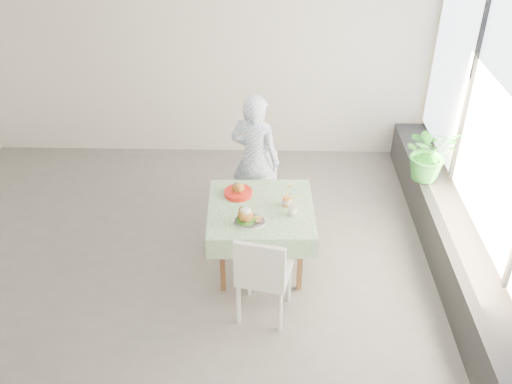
{
  "coord_description": "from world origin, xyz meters",
  "views": [
    {
      "loc": [
        0.88,
        -4.68,
        3.98
      ],
      "look_at": [
        0.76,
        0.04,
        0.89
      ],
      "focal_mm": 40.0,
      "sensor_mm": 36.0,
      "label": 1
    }
  ],
  "objects_px": {
    "cafe_table": "(261,230)",
    "chair_far": "(264,204)",
    "diner": "(255,160)",
    "chair_near": "(264,289)",
    "main_dish": "(247,218)",
    "potted_plant": "(430,152)",
    "juice_cup_orange": "(287,200)"
  },
  "relations": [
    {
      "from": "chair_far",
      "to": "juice_cup_orange",
      "type": "bearing_deg",
      "value": -72.31
    },
    {
      "from": "diner",
      "to": "juice_cup_orange",
      "type": "xyz_separation_m",
      "value": [
        0.34,
        -0.82,
        0.02
      ]
    },
    {
      "from": "juice_cup_orange",
      "to": "cafe_table",
      "type": "bearing_deg",
      "value": -171.2
    },
    {
      "from": "chair_near",
      "to": "main_dish",
      "type": "distance_m",
      "value": 0.7
    },
    {
      "from": "cafe_table",
      "to": "potted_plant",
      "type": "bearing_deg",
      "value": 27.87
    },
    {
      "from": "cafe_table",
      "to": "chair_far",
      "type": "xyz_separation_m",
      "value": [
        0.03,
        0.76,
        -0.2
      ]
    },
    {
      "from": "diner",
      "to": "main_dish",
      "type": "height_order",
      "value": "diner"
    },
    {
      "from": "diner",
      "to": "potted_plant",
      "type": "bearing_deg",
      "value": -154.4
    },
    {
      "from": "main_dish",
      "to": "chair_far",
      "type": "bearing_deg",
      "value": 81.36
    },
    {
      "from": "diner",
      "to": "juice_cup_orange",
      "type": "height_order",
      "value": "diner"
    },
    {
      "from": "main_dish",
      "to": "potted_plant",
      "type": "height_order",
      "value": "potted_plant"
    },
    {
      "from": "chair_far",
      "to": "diner",
      "type": "distance_m",
      "value": 0.55
    },
    {
      "from": "chair_near",
      "to": "juice_cup_orange",
      "type": "height_order",
      "value": "juice_cup_orange"
    },
    {
      "from": "diner",
      "to": "potted_plant",
      "type": "xyz_separation_m",
      "value": [
        1.97,
        0.15,
        0.04
      ]
    },
    {
      "from": "chair_near",
      "to": "main_dish",
      "type": "relative_size",
      "value": 3.01
    },
    {
      "from": "cafe_table",
      "to": "potted_plant",
      "type": "distance_m",
      "value": 2.17
    },
    {
      "from": "chair_near",
      "to": "potted_plant",
      "type": "bearing_deg",
      "value": 42.77
    },
    {
      "from": "main_dish",
      "to": "potted_plant",
      "type": "relative_size",
      "value": 0.48
    },
    {
      "from": "chair_near",
      "to": "potted_plant",
      "type": "distance_m",
      "value": 2.57
    },
    {
      "from": "cafe_table",
      "to": "chair_far",
      "type": "relative_size",
      "value": 1.27
    },
    {
      "from": "chair_near",
      "to": "diner",
      "type": "bearing_deg",
      "value": 94.58
    },
    {
      "from": "cafe_table",
      "to": "chair_far",
      "type": "height_order",
      "value": "chair_far"
    },
    {
      "from": "cafe_table",
      "to": "chair_near",
      "type": "bearing_deg",
      "value": -86.49
    },
    {
      "from": "chair_far",
      "to": "main_dish",
      "type": "xyz_separation_m",
      "value": [
        -0.15,
        -1.01,
        0.54
      ]
    },
    {
      "from": "cafe_table",
      "to": "juice_cup_orange",
      "type": "distance_m",
      "value": 0.43
    },
    {
      "from": "diner",
      "to": "main_dish",
      "type": "xyz_separation_m",
      "value": [
        -0.04,
        -1.11,
        0.01
      ]
    },
    {
      "from": "cafe_table",
      "to": "main_dish",
      "type": "relative_size",
      "value": 3.33
    },
    {
      "from": "diner",
      "to": "juice_cup_orange",
      "type": "bearing_deg",
      "value": 134.03
    },
    {
      "from": "diner",
      "to": "potted_plant",
      "type": "distance_m",
      "value": 1.98
    },
    {
      "from": "chair_near",
      "to": "juice_cup_orange",
      "type": "xyz_separation_m",
      "value": [
        0.21,
        0.75,
        0.51
      ]
    },
    {
      "from": "chair_far",
      "to": "chair_near",
      "type": "xyz_separation_m",
      "value": [
        0.02,
        -1.47,
        0.04
      ]
    },
    {
      "from": "diner",
      "to": "main_dish",
      "type": "bearing_deg",
      "value": 109.11
    }
  ]
}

